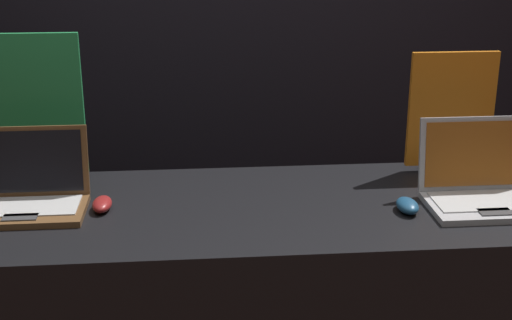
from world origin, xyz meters
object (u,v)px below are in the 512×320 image
(mouse_front, at_px, (102,204))
(laptop_back, at_px, (481,185))
(promo_stand_front, at_px, (38,112))
(mouse_back, at_px, (407,206))
(promo_stand_back, at_px, (451,115))
(laptop_front, at_px, (27,192))

(mouse_front, relative_size, laptop_back, 0.32)
(promo_stand_front, distance_m, laptop_back, 1.46)
(mouse_back, distance_m, promo_stand_back, 0.47)
(mouse_back, height_order, promo_stand_back, promo_stand_back)
(mouse_front, xyz_separation_m, laptop_back, (1.18, -0.05, 0.04))
(laptop_front, distance_m, laptop_back, 1.41)
(promo_stand_front, relative_size, laptop_back, 1.43)
(promo_stand_back, bearing_deg, promo_stand_front, 179.05)
(promo_stand_front, height_order, laptop_back, promo_stand_front)
(mouse_front, distance_m, promo_stand_back, 1.22)
(laptop_back, distance_m, promo_stand_back, 0.34)
(mouse_front, bearing_deg, laptop_front, 173.18)
(mouse_back, bearing_deg, promo_stand_back, 55.25)
(promo_stand_front, xyz_separation_m, laptop_back, (1.41, -0.33, -0.18))
(laptop_back, bearing_deg, promo_stand_back, 90.00)
(laptop_front, bearing_deg, promo_stand_front, 90.00)
(promo_stand_back, bearing_deg, laptop_front, -170.68)
(laptop_front, height_order, mouse_back, laptop_front)
(mouse_front, xyz_separation_m, promo_stand_front, (-0.23, 0.28, 0.22))
(promo_stand_front, distance_m, mouse_back, 1.24)
(laptop_back, relative_size, promo_stand_back, 0.83)
(laptop_back, xyz_separation_m, promo_stand_back, (0.00, 0.31, 0.14))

